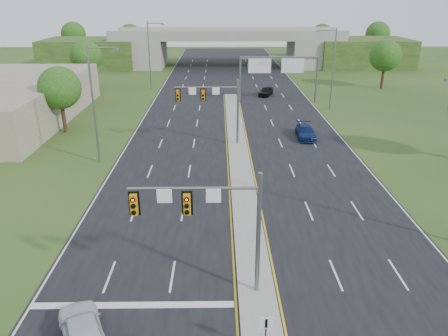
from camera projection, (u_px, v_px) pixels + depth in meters
ground at (256, 292)px, 23.64m from camera, size 240.00×240.00×0.00m
road at (234, 120)px, 56.15m from camera, size 24.00×160.00×0.02m
median at (238, 150)px, 44.97m from camera, size 2.00×54.00×0.16m
lane_markings at (231, 134)px, 50.49m from camera, size 23.72×160.00×0.01m
signal_mast_near at (214, 216)px, 21.80m from camera, size 6.62×0.60×7.00m
signal_mast_far at (216, 102)px, 45.02m from camera, size 6.62×0.60×7.00m
keep_right_sign at (266, 330)px, 18.87m from camera, size 0.60×0.13×2.20m
sign_gantry at (278, 67)px, 63.52m from camera, size 11.58×0.44×6.67m
overpass at (227, 50)px, 96.65m from camera, size 80.00×14.00×8.10m
lightpole_l_mid at (95, 100)px, 39.81m from camera, size 2.85×0.25×11.00m
lightpole_l_far at (150, 52)px, 72.32m from camera, size 2.85×0.25×11.00m
lightpole_r_far at (332, 66)px, 58.70m from camera, size 2.85×0.25×11.00m
tree_l_near at (60, 88)px, 49.36m from camera, size 4.80×4.80×7.60m
tree_l_mid at (86, 56)px, 72.42m from camera, size 5.20×5.20×8.12m
tree_r_mid at (385, 56)px, 73.01m from camera, size 5.20×5.20×8.12m
tree_back_a at (74, 34)px, 108.36m from camera, size 6.00×6.00×8.85m
tree_back_b at (130, 36)px, 108.65m from camera, size 5.60×5.60×8.32m
tree_back_c at (322, 35)px, 109.22m from camera, size 5.60×5.60×8.32m
tree_back_d at (378, 34)px, 109.26m from camera, size 6.00×6.00×8.85m
car_white at (83, 331)px, 19.78m from camera, size 3.64×4.99×1.58m
car_far_b at (306, 132)px, 48.82m from camera, size 2.11×4.82×1.38m
car_far_c at (266, 91)px, 69.44m from camera, size 3.02×4.39×1.39m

